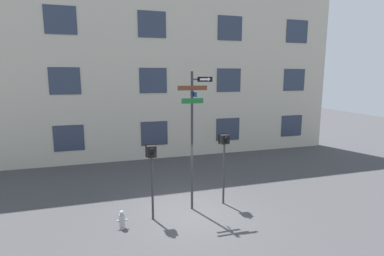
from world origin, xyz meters
TOP-DOWN VIEW (x-y plane):
  - ground_plane at (0.00, 0.00)m, footprint 60.00×60.00m
  - building_facade at (-0.00, 8.01)m, footprint 24.00×0.63m
  - street_sign_pole at (0.19, 0.34)m, footprint 1.30×0.73m
  - pedestrian_signal_left at (-1.42, -0.06)m, footprint 0.37×0.40m
  - pedestrian_signal_right at (1.48, 0.46)m, footprint 0.39×0.40m
  - fire_hydrant at (-2.50, -0.39)m, footprint 0.35×0.19m

SIDE VIEW (x-z plane):
  - ground_plane at x=0.00m, z-range 0.00..0.00m
  - fire_hydrant at x=-2.50m, z-range -0.01..0.62m
  - pedestrian_signal_left at x=-1.42m, z-range 0.77..3.47m
  - pedestrian_signal_right at x=1.48m, z-range 0.78..3.59m
  - street_sign_pole at x=0.19m, z-range 0.51..5.67m
  - building_facade at x=0.00m, z-range 0.00..12.59m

